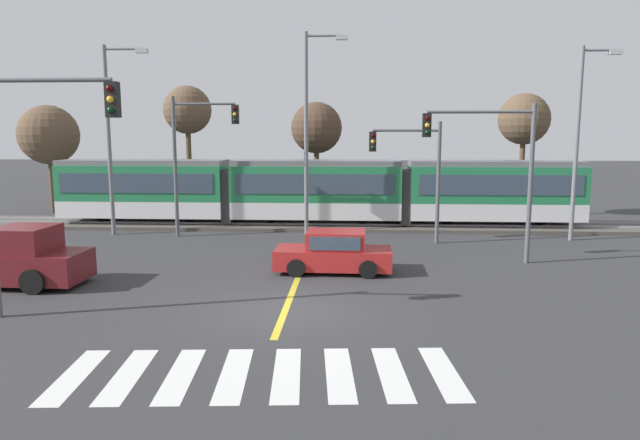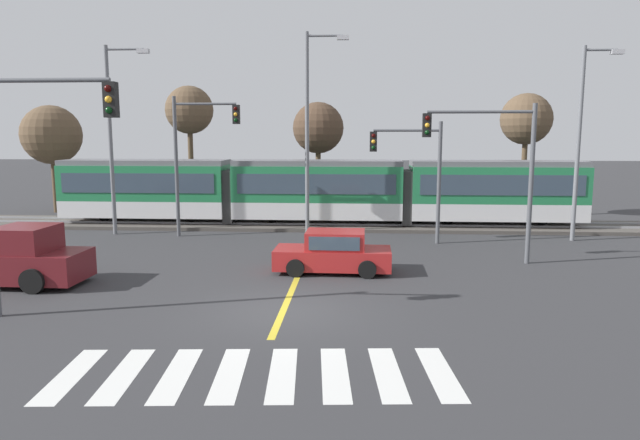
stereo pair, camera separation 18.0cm
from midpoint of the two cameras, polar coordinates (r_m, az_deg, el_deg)
name	(u,v)px [view 2 (the right image)]	position (r m, az deg, el deg)	size (l,w,h in m)	color
ground_plane	(283,311)	(16.41, -3.39, -9.04)	(200.00, 200.00, 0.00)	#333335
track_bed	(319,225)	(31.17, 0.07, -0.48)	(120.00, 4.00, 0.18)	#4C4742
rail_near	(318,224)	(30.44, -0.01, -0.43)	(120.00, 0.08, 0.10)	#939399
rail_far	(320,220)	(31.86, 0.16, -0.03)	(120.00, 0.08, 0.10)	#939399
light_rail_tram	(318,189)	(30.92, -0.07, 3.10)	(28.00, 2.64, 3.43)	silver
crosswalk_stripe_0	(71,375)	(13.28, -23.29, -14.04)	(0.56, 2.80, 0.01)	silver
crosswalk_stripe_1	(124,375)	(12.91, -18.63, -14.44)	(0.56, 2.80, 0.01)	silver
crosswalk_stripe_2	(177,374)	(12.63, -13.71, -14.76)	(0.56, 2.80, 0.01)	silver
crosswalk_stripe_3	(230,374)	(12.44, -8.59, -14.98)	(0.56, 2.80, 0.01)	silver
crosswalk_stripe_4	(282,374)	(12.34, -3.34, -15.09)	(0.56, 2.80, 0.01)	silver
crosswalk_stripe_5	(335,373)	(12.34, 1.95, -15.08)	(0.56, 2.80, 0.01)	silver
crosswalk_stripe_6	(388,373)	(12.44, 7.20, -14.95)	(0.56, 2.80, 0.01)	silver
crosswalk_stripe_7	(440,373)	(12.63, 12.31, -14.70)	(0.56, 2.80, 0.01)	silver
lane_centre_line	(302,267)	(21.61, -1.60, -4.73)	(0.20, 15.55, 0.01)	gold
sedan_crossing	(333,253)	(20.71, 1.57, -3.34)	(4.23, 1.98, 1.52)	#B22323
pickup_truck	(8,260)	(21.58, -28.55, -3.51)	(5.44, 2.31, 1.98)	maroon
traffic_light_mid_right	(494,157)	(22.82, 17.23, 6.08)	(4.25, 0.38, 6.13)	#515459
traffic_light_far_left	(196,146)	(28.30, -12.14, 7.28)	(3.25, 0.38, 6.79)	#515459
traffic_light_far_right	(415,164)	(26.32, 9.64, 5.59)	(3.25, 0.38, 5.56)	#515459
traffic_light_near_left	(27,154)	(16.86, -26.94, 5.88)	(3.75, 0.38, 6.76)	#515459
street_lamp_west	(114,130)	(30.05, -19.77, 8.50)	(2.23, 0.28, 9.24)	slate
street_lamp_centre	(310,124)	(28.18, -0.77, 9.62)	(2.11, 0.28, 9.84)	slate
street_lamp_east	(582,134)	(29.21, 24.91, 7.84)	(1.83, 0.28, 8.95)	slate
bare_tree_far_west	(51,135)	(40.36, -25.15, 7.69)	(3.73, 3.73, 6.84)	brown
bare_tree_west	(189,111)	(36.26, -12.79, 10.56)	(2.91, 2.91, 7.93)	brown
bare_tree_east	(318,129)	(35.27, -0.04, 9.13)	(3.12, 3.12, 6.95)	brown
bare_tree_far_east	(526,120)	(36.74, 20.06, 9.37)	(3.05, 3.05, 7.43)	brown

